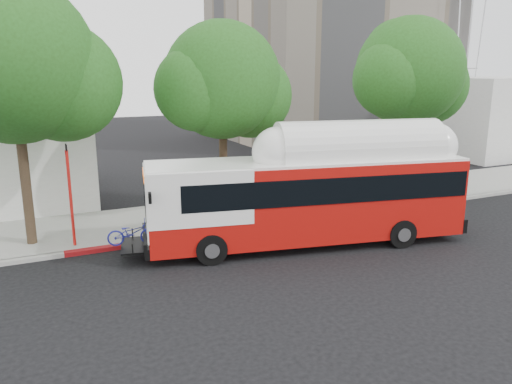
# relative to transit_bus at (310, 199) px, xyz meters

# --- Properties ---
(ground) EXTENTS (120.00, 120.00, 0.00)m
(ground) POSITION_rel_transit_bus_xyz_m (-0.69, -1.36, -1.77)
(ground) COLOR black
(ground) RESTS_ON ground
(sidewalk) EXTENTS (60.00, 5.00, 0.15)m
(sidewalk) POSITION_rel_transit_bus_xyz_m (-0.69, 5.14, -1.70)
(sidewalk) COLOR gray
(sidewalk) RESTS_ON ground
(curb_strip) EXTENTS (60.00, 0.30, 0.15)m
(curb_strip) POSITION_rel_transit_bus_xyz_m (-0.69, 2.54, -1.70)
(curb_strip) COLOR gray
(curb_strip) RESTS_ON ground
(red_curb_segment) EXTENTS (10.00, 0.32, 0.16)m
(red_curb_segment) POSITION_rel_transit_bus_xyz_m (-3.69, 2.54, -1.69)
(red_curb_segment) COLOR maroon
(red_curb_segment) RESTS_ON ground
(street_tree_left) EXTENTS (6.67, 5.80, 9.74)m
(street_tree_left) POSITION_rel_transit_bus_xyz_m (-9.21, 4.20, 4.83)
(street_tree_left) COLOR #2D2116
(street_tree_left) RESTS_ON ground
(street_tree_mid) EXTENTS (5.75, 5.00, 8.62)m
(street_tree_mid) POSITION_rel_transit_bus_xyz_m (-1.28, 4.70, 4.13)
(street_tree_mid) COLOR #2D2116
(street_tree_mid) RESTS_ON ground
(street_tree_right) EXTENTS (6.21, 5.40, 9.18)m
(street_tree_right) POSITION_rel_transit_bus_xyz_m (8.75, 4.50, 4.48)
(street_tree_right) COLOR #2D2116
(street_tree_right) RESTS_ON ground
(transit_bus) EXTENTS (13.01, 4.82, 3.79)m
(transit_bus) POSITION_rel_transit_bus_xyz_m (0.00, 0.00, 0.00)
(transit_bus) COLOR #A9100B
(transit_bus) RESTS_ON ground
(signal_pole) EXTENTS (0.11, 0.37, 3.95)m
(signal_pole) POSITION_rel_transit_bus_xyz_m (-8.24, 3.21, 0.26)
(signal_pole) COLOR red
(signal_pole) RESTS_ON ground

